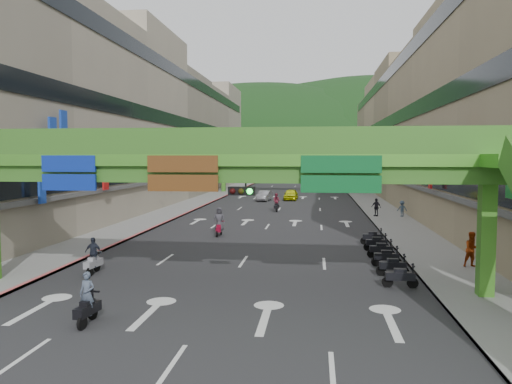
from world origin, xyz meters
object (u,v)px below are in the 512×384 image
object	(u,v)px
overpass_near	(242,173)
car_yellow	(291,195)
scooter_rider_near	(87,301)
car_silver	(264,196)
scooter_rider_mid	(277,202)
pedestrian_red	(472,252)

from	to	relation	value
overpass_near	car_yellow	world-z (taller)	overpass_near
overpass_near	scooter_rider_near	size ratio (longest dim) A/B	14.85
car_yellow	car_silver	bearing A→B (deg)	-151.36
overpass_near	car_silver	size ratio (longest dim) A/B	6.88
scooter_rider_near	car_yellow	distance (m)	50.90
car_silver	car_yellow	world-z (taller)	car_yellow
overpass_near	scooter_rider_mid	xyz separation A→B (m)	(-1.05, 32.00, -4.19)
scooter_rider_mid	car_yellow	world-z (taller)	scooter_rider_mid
scooter_rider_near	scooter_rider_mid	world-z (taller)	scooter_rider_mid
overpass_near	pedestrian_red	size ratio (longest dim) A/B	15.18
scooter_rider_near	pedestrian_red	size ratio (longest dim) A/B	1.02
scooter_rider_near	scooter_rider_mid	size ratio (longest dim) A/B	0.95
scooter_rider_near	scooter_rider_mid	distance (m)	36.58
scooter_rider_near	car_silver	xyz separation A→B (m)	(1.18, 49.02, -0.19)
pedestrian_red	overpass_near	bearing A→B (deg)	-160.42
scooter_rider_near	car_silver	size ratio (longest dim) A/B	0.46
scooter_rider_mid	car_yellow	xyz separation A→B (m)	(0.80, 14.31, -0.28)
pedestrian_red	scooter_rider_mid	bearing A→B (deg)	106.34
car_silver	pedestrian_red	distance (m)	41.32
overpass_near	scooter_rider_mid	size ratio (longest dim) A/B	14.17
overpass_near	scooter_rider_mid	world-z (taller)	overpass_near
overpass_near	scooter_rider_near	xyz separation A→B (m)	(-4.85, -4.38, -4.35)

